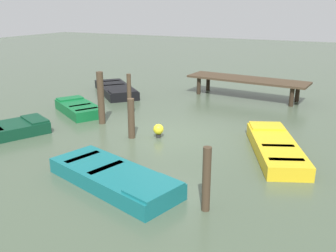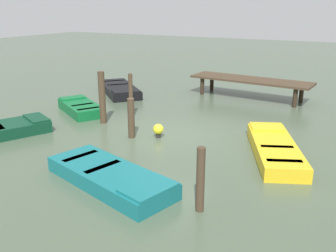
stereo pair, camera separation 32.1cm
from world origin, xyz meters
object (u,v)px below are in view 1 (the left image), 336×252
at_px(rowboat_green, 78,108).
at_px(rowboat_yellow, 275,147).
at_px(dock_segment, 247,81).
at_px(mooring_piling_near_right, 206,179).
at_px(rowboat_dark_green, 4,130).
at_px(marker_buoy, 158,130).
at_px(rowboat_teal, 114,177).
at_px(rowboat_black, 116,89).
at_px(mooring_piling_center, 129,97).
at_px(mooring_piling_mid_left, 101,98).
at_px(mooring_piling_far_left, 131,118).

bearing_deg(rowboat_green, rowboat_yellow, -155.95).
height_order(dock_segment, mooring_piling_near_right, mooring_piling_near_right).
relative_size(rowboat_dark_green, marker_buoy, 6.56).
height_order(rowboat_teal, marker_buoy, marker_buoy).
bearing_deg(rowboat_dark_green, rowboat_black, 26.91).
xyz_separation_m(rowboat_black, mooring_piling_near_right, (8.28, -8.66, 0.53)).
bearing_deg(rowboat_green, rowboat_teal, 166.92).
bearing_deg(mooring_piling_near_right, mooring_piling_center, 135.22).
distance_m(rowboat_black, mooring_piling_mid_left, 5.15).
height_order(mooring_piling_center, mooring_piling_far_left, mooring_piling_center).
xyz_separation_m(mooring_piling_near_right, marker_buoy, (-3.16, 3.73, -0.46)).
height_order(dock_segment, mooring_piling_center, mooring_piling_center).
height_order(rowboat_black, marker_buoy, marker_buoy).
bearing_deg(rowboat_yellow, rowboat_green, 60.92).
distance_m(dock_segment, rowboat_yellow, 7.38).
bearing_deg(rowboat_black, dock_segment, 61.27).
bearing_deg(mooring_piling_far_left, rowboat_dark_green, -155.18).
relative_size(mooring_piling_near_right, mooring_piling_mid_left, 0.75).
relative_size(rowboat_black, mooring_piling_far_left, 2.78).
bearing_deg(mooring_piling_near_right, mooring_piling_far_left, 140.31).
bearing_deg(mooring_piling_center, mooring_piling_mid_left, -120.22).
bearing_deg(rowboat_teal, mooring_piling_far_left, 130.86).
xyz_separation_m(rowboat_teal, mooring_piling_far_left, (-1.49, 3.21, 0.47)).
bearing_deg(mooring_piling_center, marker_buoy, -35.48).
xyz_separation_m(rowboat_yellow, mooring_piling_near_right, (-0.71, -4.02, 0.53)).
relative_size(mooring_piling_center, marker_buoy, 3.75).
distance_m(dock_segment, rowboat_green, 8.14).
height_order(rowboat_yellow, rowboat_green, same).
height_order(rowboat_teal, rowboat_green, same).
relative_size(rowboat_green, mooring_piling_near_right, 1.94).
height_order(rowboat_yellow, mooring_piling_near_right, mooring_piling_near_right).
bearing_deg(marker_buoy, rowboat_green, 165.16).
distance_m(rowboat_black, mooring_piling_far_left, 6.89).
distance_m(mooring_piling_near_right, mooring_piling_center, 7.41).
height_order(rowboat_teal, mooring_piling_far_left, mooring_piling_far_left).
bearing_deg(rowboat_teal, mooring_piling_center, 134.36).
distance_m(rowboat_teal, mooring_piling_near_right, 2.55).
height_order(rowboat_dark_green, mooring_piling_mid_left, mooring_piling_mid_left).
bearing_deg(mooring_piling_mid_left, rowboat_black, 118.38).
bearing_deg(rowboat_dark_green, marker_buoy, -40.18).
relative_size(rowboat_yellow, mooring_piling_mid_left, 1.98).
xyz_separation_m(mooring_piling_mid_left, mooring_piling_far_left, (1.89, -0.88, -0.31)).
bearing_deg(rowboat_yellow, mooring_piling_center, 55.61).
bearing_deg(mooring_piling_mid_left, rowboat_teal, -50.46).
bearing_deg(dock_segment, rowboat_dark_green, -117.37).
distance_m(dock_segment, marker_buoy, 7.20).
bearing_deg(mooring_piling_far_left, rowboat_yellow, 8.67).
xyz_separation_m(rowboat_green, mooring_piling_mid_left, (1.75, -0.72, 0.78)).
distance_m(mooring_piling_mid_left, mooring_piling_far_left, 2.11).
relative_size(rowboat_dark_green, mooring_piling_center, 1.75).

